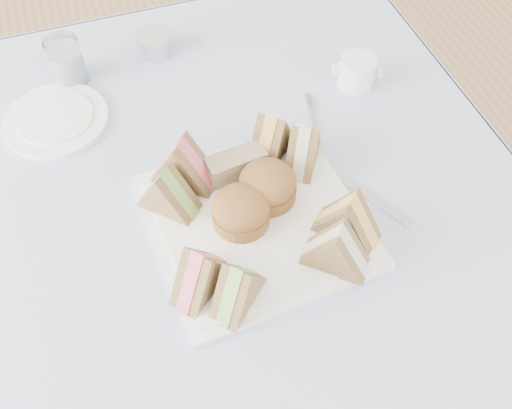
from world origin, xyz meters
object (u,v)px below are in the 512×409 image
object	(u,v)px
water_glass	(66,61)
creamer_jug	(357,72)
serving_plate	(256,222)
table	(218,304)

from	to	relation	value
water_glass	creamer_jug	world-z (taller)	water_glass
serving_plate	creamer_jug	bearing A→B (deg)	36.73
creamer_jug	water_glass	bearing A→B (deg)	172.99
water_glass	creamer_jug	distance (m)	0.52
serving_plate	water_glass	bearing A→B (deg)	113.71
table	serving_plate	xyz separation A→B (m)	(0.06, -0.07, 0.38)
water_glass	creamer_jug	size ratio (longest dim) A/B	1.37
serving_plate	creamer_jug	xyz separation A→B (m)	(0.27, 0.23, 0.02)
water_glass	serving_plate	bearing A→B (deg)	-62.37
serving_plate	water_glass	distance (m)	0.47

